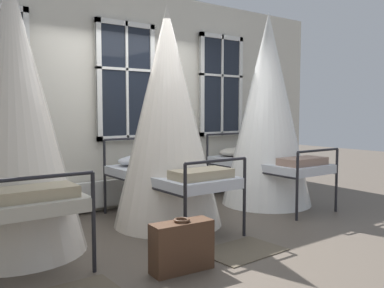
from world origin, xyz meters
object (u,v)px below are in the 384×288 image
object	(u,v)px
cot_first	(14,119)
cot_third	(267,112)
cot_second	(167,119)
suitcase_dark	(182,246)

from	to	relation	value
cot_first	cot_third	xyz separation A→B (m)	(3.59, 0.03, 0.06)
cot_second	cot_third	xyz separation A→B (m)	(1.82, 0.06, 0.08)
cot_first	cot_second	xyz separation A→B (m)	(1.77, -0.02, -0.02)
cot_second	cot_third	world-z (taller)	cot_third
cot_first	cot_third	bearing A→B (deg)	-88.43
cot_second	cot_first	bearing A→B (deg)	89.51
suitcase_dark	cot_third	bearing A→B (deg)	33.57
cot_first	suitcase_dark	xyz separation A→B (m)	(1.01, -1.38, -1.10)
cot_third	cot_first	bearing A→B (deg)	91.95
suitcase_dark	cot_second	bearing A→B (deg)	65.72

